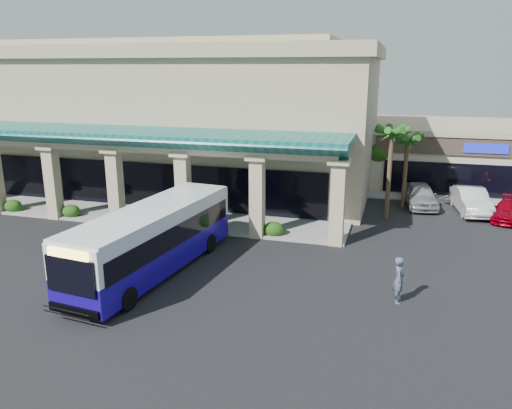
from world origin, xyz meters
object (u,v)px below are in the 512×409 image
(transit_bus, at_px, (154,240))
(car_silver, at_px, (420,195))
(car_white, at_px, (471,201))
(pedestrian, at_px, (399,280))
(car_red, at_px, (510,210))

(transit_bus, distance_m, car_silver, 19.96)
(transit_bus, relative_size, car_white, 2.24)
(pedestrian, relative_size, car_red, 0.45)
(car_silver, height_order, car_white, car_white)
(car_red, bearing_deg, pedestrian, -98.72)
(pedestrian, xyz_separation_m, car_red, (6.71, 14.01, -0.35))
(pedestrian, bearing_deg, car_silver, -4.42)
(car_white, height_order, car_red, car_white)
(transit_bus, relative_size, car_silver, 2.33)
(car_white, bearing_deg, car_red, -32.69)
(car_silver, bearing_deg, pedestrian, -103.86)
(pedestrian, distance_m, car_silver, 15.76)
(transit_bus, distance_m, pedestrian, 11.16)
(car_white, bearing_deg, car_silver, 160.96)
(car_silver, relative_size, car_white, 0.96)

